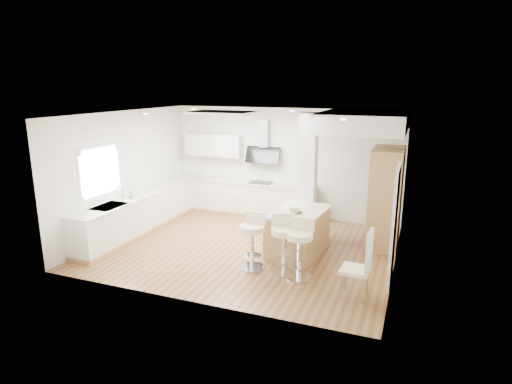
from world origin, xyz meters
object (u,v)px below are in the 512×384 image
at_px(bar_stool_c, 300,246).
at_px(dining_chair, 362,262).
at_px(peninsula, 298,232).
at_px(bar_stool_a, 252,238).
at_px(bar_stool_b, 284,241).

height_order(bar_stool_c, dining_chair, dining_chair).
height_order(peninsula, bar_stool_a, bar_stool_a).
xyz_separation_m(peninsula, bar_stool_b, (0.02, -1.01, 0.16)).
distance_m(bar_stool_a, bar_stool_c, 0.95).
xyz_separation_m(peninsula, dining_chair, (1.47, -1.49, 0.16)).
xyz_separation_m(bar_stool_c, dining_chair, (1.13, -0.37, 0.01)).
relative_size(bar_stool_a, bar_stool_b, 0.98).
distance_m(peninsula, bar_stool_c, 1.18).
relative_size(bar_stool_a, bar_stool_c, 0.98).
relative_size(bar_stool_a, dining_chair, 0.92).
distance_m(peninsula, bar_stool_a, 1.19).
bearing_deg(dining_chair, bar_stool_c, 164.54).
distance_m(peninsula, dining_chair, 2.10).
xyz_separation_m(bar_stool_a, bar_stool_b, (0.61, 0.01, 0.01)).
relative_size(peninsula, dining_chair, 1.37).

